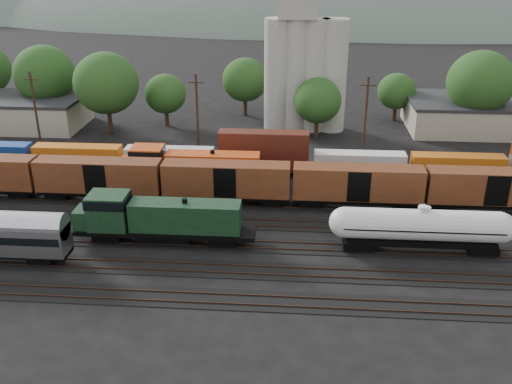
# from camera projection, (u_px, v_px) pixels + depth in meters

# --- Properties ---
(ground) EXTENTS (600.00, 600.00, 0.00)m
(ground) POSITION_uv_depth(u_px,v_px,m) (273.00, 224.00, 63.60)
(ground) COLOR black
(tracks) EXTENTS (180.00, 33.20, 0.20)m
(tracks) POSITION_uv_depth(u_px,v_px,m) (273.00, 224.00, 63.58)
(tracks) COLOR black
(tracks) RESTS_ON ground
(green_locomotive) EXTENTS (18.95, 3.34, 5.02)m
(green_locomotive) POSITION_uv_depth(u_px,v_px,m) (154.00, 218.00, 58.71)
(green_locomotive) COLOR black
(green_locomotive) RESTS_ON ground
(tank_car_a) EXTENTS (18.26, 3.27, 4.79)m
(tank_car_a) POSITION_uv_depth(u_px,v_px,m) (421.00, 227.00, 56.87)
(tank_car_a) COLOR silver
(tank_car_a) RESTS_ON ground
(tank_car_b) EXTENTS (17.98, 3.22, 4.71)m
(tank_car_b) POSITION_uv_depth(u_px,v_px,m) (424.00, 227.00, 56.87)
(tank_car_b) COLOR silver
(tank_car_b) RESTS_ON ground
(orange_locomotive) EXTENTS (19.77, 3.29, 4.94)m
(orange_locomotive) POSITION_uv_depth(u_px,v_px,m) (187.00, 166.00, 72.39)
(orange_locomotive) COLOR black
(orange_locomotive) RESTS_ON ground
(boxcar_string) EXTENTS (122.80, 2.90, 4.20)m
(boxcar_string) POSITION_uv_depth(u_px,v_px,m) (162.00, 178.00, 67.83)
(boxcar_string) COLOR black
(boxcar_string) RESTS_ON ground
(container_wall) EXTENTS (160.00, 2.60, 5.80)m
(container_wall) POSITION_uv_depth(u_px,v_px,m) (284.00, 160.00, 76.41)
(container_wall) COLOR black
(container_wall) RESTS_ON ground
(grain_silo) EXTENTS (13.40, 5.00, 29.00)m
(grain_silo) POSITION_uv_depth(u_px,v_px,m) (304.00, 62.00, 91.74)
(grain_silo) COLOR #A29F94
(grain_silo) RESTS_ON ground
(industrial_sheds) EXTENTS (119.38, 17.26, 5.10)m
(industrial_sheds) POSITION_uv_depth(u_px,v_px,m) (323.00, 116.00, 94.32)
(industrial_sheds) COLOR #9E937F
(industrial_sheds) RESTS_ON ground
(tree_band) EXTENTS (163.27, 23.35, 13.47)m
(tree_band) POSITION_uv_depth(u_px,v_px,m) (250.00, 84.00, 94.47)
(tree_band) COLOR black
(tree_band) RESTS_ON ground
(utility_poles) EXTENTS (122.20, 0.36, 12.00)m
(utility_poles) POSITION_uv_depth(u_px,v_px,m) (280.00, 116.00, 81.20)
(utility_poles) COLOR black
(utility_poles) RESTS_ON ground
(distant_hills) EXTENTS (860.00, 286.00, 130.00)m
(distant_hills) POSITION_uv_depth(u_px,v_px,m) (339.00, 42.00, 307.71)
(distant_hills) COLOR #59665B
(distant_hills) RESTS_ON ground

